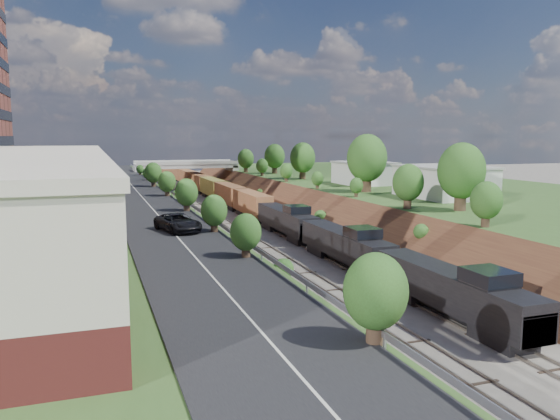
{
  "coord_description": "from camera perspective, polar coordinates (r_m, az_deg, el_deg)",
  "views": [
    {
      "loc": [
        -22.0,
        -10.57,
        13.26
      ],
      "look_at": [
        -4.35,
        40.06,
        6.0
      ],
      "focal_mm": 35.0,
      "sensor_mm": 36.0,
      "label": 1
    }
  ],
  "objects": [
    {
      "name": "rail_right_track",
      "position": [
        75.89,
        0.0,
        -2.28
      ],
      "size": [
        1.58,
        180.0,
        0.18
      ],
      "primitive_type": "cube",
      "color": "gray",
      "rests_on": "ground"
    },
    {
      "name": "white_building_near",
      "position": [
        77.62,
        16.77,
        2.76
      ],
      "size": [
        9.0,
        12.0,
        4.0
      ],
      "primitive_type": "cube",
      "color": "silver",
      "rests_on": "platform_right"
    },
    {
      "name": "suv",
      "position": [
        47.93,
        -10.61,
        -1.29
      ],
      "size": [
        3.95,
        6.05,
        1.55
      ],
      "primitive_type": "imported",
      "rotation": [
        0.0,
        0.0,
        0.27
      ],
      "color": "black",
      "rests_on": "road"
    },
    {
      "name": "embankment_left",
      "position": [
        72.65,
        -10.2,
        -2.93
      ],
      "size": [
        10.0,
        180.0,
        10.0
      ],
      "primitive_type": "cube",
      "rotation": [
        0.0,
        0.79,
        0.0
      ],
      "color": "brown",
      "rests_on": "ground"
    },
    {
      "name": "platform_right",
      "position": [
        90.12,
        18.58,
        0.45
      ],
      "size": [
        44.0,
        180.0,
        5.0
      ],
      "primitive_type": "cube",
      "color": "#375824",
      "rests_on": "ground"
    },
    {
      "name": "tree_right_large",
      "position": [
        63.98,
        18.43,
        3.84
      ],
      "size": [
        5.25,
        5.25,
        7.61
      ],
      "color": "#473323",
      "rests_on": "platform_right"
    },
    {
      "name": "road",
      "position": [
        71.35,
        -13.86,
        0.88
      ],
      "size": [
        8.0,
        180.0,
        0.1
      ],
      "primitive_type": "cube",
      "color": "black",
      "rests_on": "platform_left"
    },
    {
      "name": "guardrail",
      "position": [
        71.59,
        -10.59,
        1.4
      ],
      "size": [
        0.1,
        171.0,
        0.7
      ],
      "color": "#99999E",
      "rests_on": "platform_left"
    },
    {
      "name": "tree_left_crest",
      "position": [
        32.83,
        -0.76,
        -3.21
      ],
      "size": [
        2.45,
        2.45,
        3.55
      ],
      "color": "#473323",
      "rests_on": "platform_left"
    },
    {
      "name": "commercial_building",
      "position": [
        49.17,
        -26.13,
        1.37
      ],
      "size": [
        14.3,
        62.3,
        7.0
      ],
      "color": "maroon",
      "rests_on": "platform_left"
    },
    {
      "name": "embankment_right",
      "position": [
        79.03,
        5.76,
        -1.99
      ],
      "size": [
        10.0,
        180.0,
        10.0
      ],
      "primitive_type": "cube",
      "rotation": [
        0.0,
        0.79,
        0.0
      ],
      "color": "brown",
      "rests_on": "ground"
    },
    {
      "name": "white_building_far",
      "position": [
        96.02,
        8.8,
        3.76
      ],
      "size": [
        8.0,
        10.0,
        3.6
      ],
      "primitive_type": "cube",
      "color": "silver",
      "rests_on": "platform_right"
    },
    {
      "name": "rail_left_track",
      "position": [
        74.37,
        -3.79,
        -2.51
      ],
      "size": [
        1.58,
        180.0,
        0.18
      ],
      "primitive_type": "cube",
      "color": "gray",
      "rests_on": "ground"
    },
    {
      "name": "overpass",
      "position": [
        134.65,
        -9.8,
        4.05
      ],
      "size": [
        24.5,
        8.3,
        7.4
      ],
      "color": "gray",
      "rests_on": "ground"
    },
    {
      "name": "freight_train",
      "position": [
        117.1,
        -7.01,
        2.37
      ],
      "size": [
        2.8,
        173.12,
        4.55
      ],
      "color": "black",
      "rests_on": "ground"
    }
  ]
}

